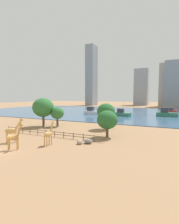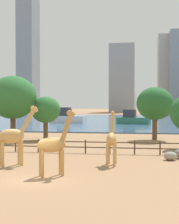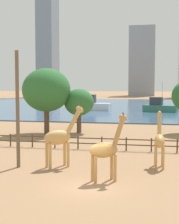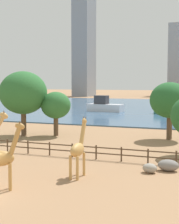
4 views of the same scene
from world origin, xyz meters
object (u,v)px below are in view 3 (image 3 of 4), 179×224
object	(u,v)px
utility_pole	(18,110)
boat_tug	(159,107)
tree_left_small	(46,90)
giraffe_young	(159,140)
giraffe_tall	(106,149)
boat_sailboat	(92,105)
giraffe_companion	(60,137)
tree_left_large	(79,103)

from	to	relation	value
utility_pole	boat_tug	xyz separation A→B (m)	(10.84, 53.37, -3.14)
utility_pole	boat_tug	size ratio (longest dim) A/B	1.14
tree_left_small	giraffe_young	bearing A→B (deg)	-47.69
giraffe_tall	utility_pole	world-z (taller)	utility_pole
giraffe_young	boat_sailboat	xyz separation A→B (m)	(-15.36, 52.98, -0.62)
giraffe_companion	boat_tug	world-z (taller)	boat_tug
giraffe_companion	boat_sailboat	bearing A→B (deg)	56.29
tree_left_large	giraffe_companion	bearing A→B (deg)	-81.52
giraffe_young	boat_sailboat	size ratio (longest dim) A/B	0.51
giraffe_young	boat_sailboat	world-z (taller)	giraffe_young
boat_sailboat	boat_tug	distance (m)	15.69
tree_left_large	boat_tug	bearing A→B (deg)	72.87
tree_left_small	boat_sailboat	distance (m)	37.58
giraffe_companion	tree_left_large	xyz separation A→B (m)	(-2.77, 18.57, 1.65)
boat_tug	boat_sailboat	bearing A→B (deg)	-172.67
boat_sailboat	utility_pole	bearing A→B (deg)	-78.01
utility_pole	boat_sailboat	bearing A→B (deg)	94.93
giraffe_young	tree_left_small	distance (m)	21.45
giraffe_companion	utility_pole	xyz separation A→B (m)	(-3.10, -0.72, 2.14)
giraffe_young	tree_left_small	world-z (taller)	tree_left_small
utility_pole	giraffe_tall	bearing A→B (deg)	-18.93
giraffe_companion	tree_left_large	bearing A→B (deg)	56.56
giraffe_tall	giraffe_young	size ratio (longest dim) A/B	1.03
boat_sailboat	boat_tug	bearing A→B (deg)	0.52
giraffe_tall	utility_pole	size ratio (longest dim) A/B	0.51
tree_left_large	tree_left_small	xyz separation A→B (m)	(-3.97, -1.47, 1.64)
giraffe_companion	tree_left_large	distance (m)	18.84
giraffe_companion	giraffe_young	distance (m)	7.65
utility_pole	boat_tug	world-z (taller)	utility_pole
giraffe_companion	boat_tug	distance (m)	53.22
tree_left_small	boat_tug	bearing A→B (deg)	67.85
boat_sailboat	boat_tug	xyz separation A→B (m)	(15.59, -1.79, -0.14)
utility_pole	tree_left_large	distance (m)	19.29
giraffe_tall	tree_left_small	distance (m)	23.22
tree_left_large	tree_left_small	size ratio (longest dim) A/B	0.68
boat_tug	giraffe_young	bearing A→B (deg)	-76.39
giraffe_tall	tree_left_large	distance (m)	22.85
utility_pole	boat_tug	distance (m)	54.55
tree_left_large	boat_tug	world-z (taller)	boat_tug
boat_tug	tree_left_small	bearing A→B (deg)	-98.28
giraffe_tall	boat_sailboat	bearing A→B (deg)	70.31
giraffe_young	giraffe_companion	bearing A→B (deg)	99.82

